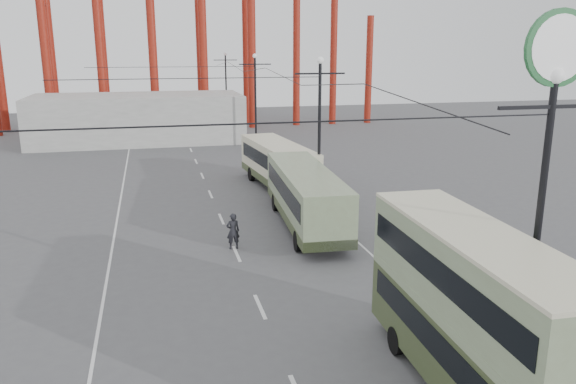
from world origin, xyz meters
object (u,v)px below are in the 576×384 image
object	(u,v)px
single_decker_green	(305,195)
pedestrian	(233,231)
lamp_post_near	(550,123)
double_decker_bus	(472,307)
single_decker_cream	(278,163)

from	to	relation	value
single_decker_green	pedestrian	xyz separation A→B (m)	(-4.50, -2.67, -0.92)
lamp_post_near	double_decker_bus	distance (m)	5.42
single_decker_green	lamp_post_near	bearing A→B (deg)	-78.92
single_decker_green	single_decker_cream	distance (m)	9.16
double_decker_bus	pedestrian	size ratio (longest dim) A/B	5.08
lamp_post_near	pedestrian	size ratio (longest dim) A/B	5.85
single_decker_cream	pedestrian	bearing A→B (deg)	-118.59
lamp_post_near	single_decker_green	xyz separation A→B (m)	(-2.14, 16.47, -6.02)
pedestrian	double_decker_bus	bearing A→B (deg)	104.47
lamp_post_near	single_decker_green	distance (m)	17.67
single_decker_cream	double_decker_bus	bearing A→B (deg)	-96.32
double_decker_bus	single_decker_cream	world-z (taller)	double_decker_bus
lamp_post_near	double_decker_bus	bearing A→B (deg)	-176.83
single_decker_green	single_decker_cream	size ratio (longest dim) A/B	1.10
single_decker_green	double_decker_bus	bearing A→B (deg)	-85.62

